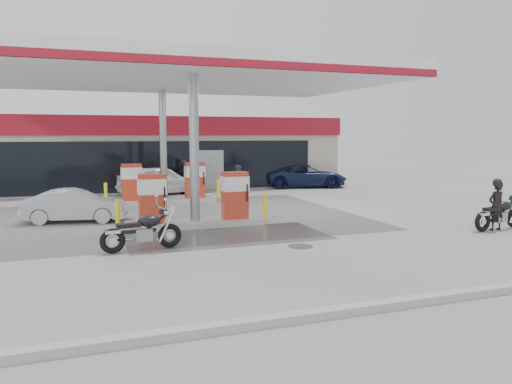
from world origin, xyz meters
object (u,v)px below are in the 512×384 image
at_px(pump_island_near, 195,205).
at_px(parked_car_right, 306,176).
at_px(attendant, 238,181).
at_px(biker_walking, 184,178).
at_px(parked_motorcycle, 143,232).
at_px(pump_island_far, 164,187).
at_px(sedan_white, 161,180).
at_px(biker_main, 496,206).
at_px(main_motorcycle, 500,215).
at_px(hatchback_silver, 75,206).

bearing_deg(pump_island_near, parked_car_right, 48.27).
distance_m(attendant, biker_walking, 3.10).
xyz_separation_m(parked_motorcycle, parked_car_right, (11.01, 12.99, 0.16)).
xyz_separation_m(pump_island_far, sedan_white, (0.38, 3.20, 0.03)).
relative_size(pump_island_far, attendant, 3.24).
bearing_deg(biker_main, main_motorcycle, -174.15).
height_order(main_motorcycle, hatchback_silver, hatchback_silver).
bearing_deg(attendant, main_motorcycle, -154.36).
height_order(sedan_white, parked_car_right, sedan_white).
relative_size(pump_island_near, pump_island_far, 1.00).
xyz_separation_m(parked_motorcycle, hatchback_silver, (-1.66, 5.19, 0.08)).
bearing_deg(biker_walking, hatchback_silver, -157.90).
distance_m(sedan_white, hatchback_silver, 8.13).
bearing_deg(pump_island_near, hatchback_silver, 149.64).
distance_m(biker_main, parked_car_right, 14.02).
height_order(main_motorcycle, attendant, attendant).
bearing_deg(parked_motorcycle, main_motorcycle, -12.17).
height_order(pump_island_far, biker_walking, pump_island_far).
relative_size(main_motorcycle, attendant, 1.36).
relative_size(main_motorcycle, biker_walking, 1.29).
relative_size(parked_car_right, biker_walking, 2.83).
relative_size(pump_island_far, biker_walking, 3.09).
distance_m(pump_island_far, main_motorcycle, 13.48).
bearing_deg(biker_walking, pump_island_far, -146.79).
bearing_deg(biker_main, pump_island_near, -26.45).
xyz_separation_m(pump_island_near, parked_car_right, (8.92, 10.00, -0.06)).
bearing_deg(pump_island_far, hatchback_silver, -134.66).
xyz_separation_m(biker_main, sedan_white, (-8.47, 13.22, -0.04)).
bearing_deg(parked_car_right, biker_walking, 111.91).
distance_m(pump_island_far, attendant, 3.94).
bearing_deg(pump_island_near, main_motorcycle, -23.80).
relative_size(biker_main, parked_motorcycle, 0.72).
bearing_deg(parked_car_right, parked_motorcycle, 154.82).
bearing_deg(parked_motorcycle, biker_main, -12.40).
bearing_deg(parked_car_right, hatchback_silver, 136.72).
xyz_separation_m(hatchback_silver, biker_walking, (5.30, 6.92, 0.25)).
bearing_deg(main_motorcycle, biker_main, -178.81).
relative_size(sedan_white, hatchback_silver, 1.24).
relative_size(main_motorcycle, sedan_white, 0.49).
bearing_deg(parked_motorcycle, sedan_white, 71.47).
bearing_deg(hatchback_silver, attendant, -46.66).
xyz_separation_m(attendant, biker_walking, (-2.26, 2.12, 0.04)).
xyz_separation_m(sedan_white, hatchback_silver, (-4.14, -7.00, -0.16)).
bearing_deg(sedan_white, parked_motorcycle, 158.73).
height_order(pump_island_near, biker_walking, pump_island_near).
bearing_deg(biker_main, parked_motorcycle, -7.40).
bearing_deg(parked_motorcycle, attendant, 52.40).
height_order(main_motorcycle, parked_motorcycle, parked_motorcycle).
bearing_deg(main_motorcycle, parked_car_right, 83.82).
xyz_separation_m(attendant, parked_car_right, (5.11, 3.00, -0.14)).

